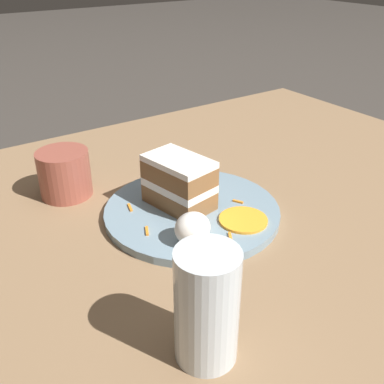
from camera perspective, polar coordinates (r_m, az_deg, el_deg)
The scene contains 9 objects.
ground_plane at distance 0.77m, azimuth 2.21°, elevation -4.04°, with size 6.00×6.00×0.00m, color #38332D.
dining_table at distance 0.76m, azimuth 2.23°, elevation -2.86°, with size 1.20×0.88×0.04m, color #846647.
plate at distance 0.72m, azimuth 0.00°, elevation -2.44°, with size 0.28×0.28×0.01m, color gray.
cake_slice at distance 0.71m, azimuth -1.66°, elevation 1.26°, with size 0.09×0.12×0.08m.
cream_dollop at distance 0.62m, azimuth 0.06°, elevation -4.63°, with size 0.05×0.05×0.05m, color white.
orange_garnish at distance 0.69m, azimuth 6.51°, elevation -3.54°, with size 0.07×0.07×0.00m, color orange.
carrot_shreds_scatter at distance 0.74m, azimuth -0.59°, elevation -1.00°, with size 0.18×0.23×0.00m.
drinking_glass at distance 0.47m, azimuth 1.86°, elevation -15.15°, with size 0.07×0.07×0.13m.
coffee_mug at distance 0.79m, azimuth -15.92°, elevation 2.49°, with size 0.09×0.09×0.08m.
Camera 1 is at (0.39, 0.52, 0.42)m, focal length 42.00 mm.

